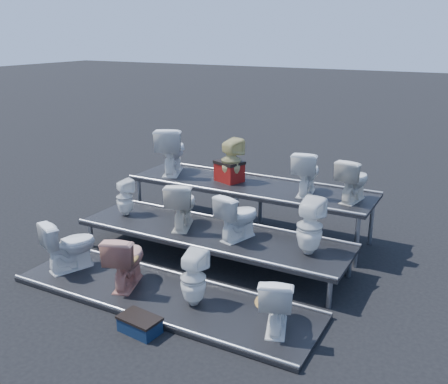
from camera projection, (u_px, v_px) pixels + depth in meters
The scene contains 18 objects.
ground at pixel (212, 260), 7.64m from camera, with size 80.00×80.00×0.00m, color black.
tier_front at pixel (163, 297), 6.54m from camera, with size 4.20×1.20×0.06m, color black.
tier_mid at pixel (212, 247), 7.56m from camera, with size 4.20×1.20×0.46m, color black.
tier_back at pixel (249, 209), 8.59m from camera, with size 4.20×1.20×0.86m, color black.
toilet_0 at pixel (70, 245), 7.13m from camera, with size 0.42×0.74×0.75m, color white.
toilet_1 at pixel (126, 259), 6.67m from camera, with size 0.42×0.74×0.76m, color tan.
toilet_2 at pixel (193, 278), 6.20m from camera, with size 0.32×0.33×0.72m, color white.
toilet_3 at pixel (277, 301), 5.70m from camera, with size 0.39×0.68×0.70m, color white.
toilet_4 at pixel (125, 197), 8.14m from camera, with size 0.27×0.28×0.60m, color white.
toilet_5 at pixel (182, 204), 7.62m from camera, with size 0.41×0.72×0.74m, color silver.
toilet_6 at pixel (238, 216), 7.19m from camera, with size 0.39×0.68×0.69m, color white.
toilet_7 at pixel (310, 226), 6.69m from camera, with size 0.35×0.36×0.78m, color white.
toilet_8 at pixel (171, 150), 9.04m from camera, with size 0.48×0.84×0.86m, color white.
toilet_9 at pixel (231, 161), 8.50m from camera, with size 0.34×0.35×0.76m, color #CFC27A.
toilet_10 at pixel (306, 172), 7.90m from camera, with size 0.40×0.70×0.71m, color white.
toilet_11 at pixel (353, 180), 7.57m from camera, with size 0.37×0.66×0.67m, color silver.
red_crate at pixel (229, 172), 8.63m from camera, with size 0.43×0.34×0.31m, color maroon.
step_stool at pixel (140, 326), 5.80m from camera, with size 0.47×0.28×0.17m, color #0E1D35.
Camera 1 is at (3.45, -6.02, 3.35)m, focal length 40.00 mm.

